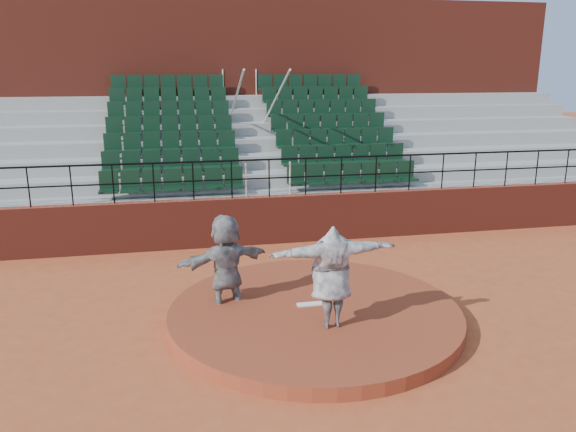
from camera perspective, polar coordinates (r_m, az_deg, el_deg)
The scene contains 9 objects.
ground at distance 10.85m, azimuth 2.70°, elevation -10.50°, with size 90.00×90.00×0.00m, color #A84926.
pitchers_mound at distance 10.80m, azimuth 2.71°, elevation -9.90°, with size 5.50×5.50×0.25m, color maroon.
pitching_rubber at distance 10.88m, azimuth 2.52°, elevation -8.91°, with size 0.60×0.15×0.03m, color white.
boundary_wall at distance 15.24m, azimuth -1.89°, elevation -0.38°, with size 24.00×0.30×1.30m, color maroon.
wall_railing at distance 14.94m, azimuth -1.94°, elevation 4.73°, with size 24.04×0.05×1.03m.
seating_deck at distance 18.59m, azimuth -3.83°, elevation 4.89°, with size 24.00×5.97×4.63m.
press_box_facade at distance 22.27m, azimuth -5.36°, elevation 11.92°, with size 24.00×3.00×7.10m, color maroon.
pitcher at distance 9.74m, azimuth 4.43°, elevation -6.16°, with size 2.24×0.61×1.82m, color black.
fielder at distance 10.86m, azimuth -6.33°, elevation -4.90°, with size 1.84×0.59×1.98m, color black.
Camera 1 is at (-2.47, -9.50, 4.63)m, focal length 35.00 mm.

